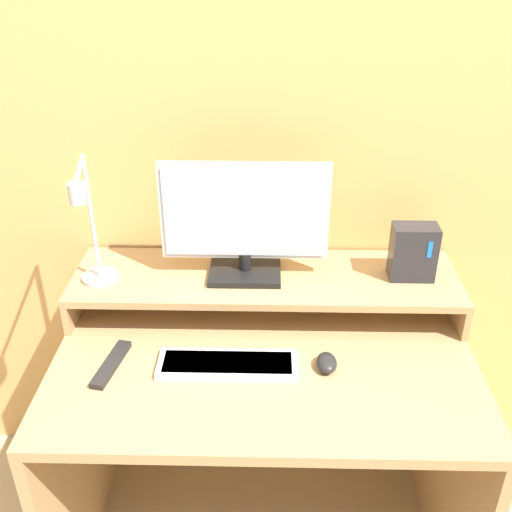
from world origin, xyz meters
The scene contains 9 objects.
wall_back centered at (0.00, 0.77, 1.25)m, with size 6.00×0.05×2.50m.
desk centered at (0.00, 0.37, 0.51)m, with size 1.12×0.74×0.72m.
monitor_shelf centered at (0.00, 0.58, 0.82)m, with size 1.12×0.31×0.11m.
monitor centered at (-0.06, 0.58, 1.01)m, with size 0.47×0.16×0.34m.
desk_lamp centered at (-0.46, 0.48, 1.00)m, with size 0.11×0.26×0.38m.
router_dock centered at (0.42, 0.58, 0.92)m, with size 0.13×0.08×0.16m.
keyboard centered at (-0.10, 0.30, 0.73)m, with size 0.36×0.11×0.02m.
mouse centered at (0.16, 0.30, 0.74)m, with size 0.05×0.08×0.04m.
remote_control centered at (-0.40, 0.29, 0.73)m, with size 0.07×0.19×0.02m.
Camera 1 is at (0.01, -0.92, 1.73)m, focal length 42.00 mm.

